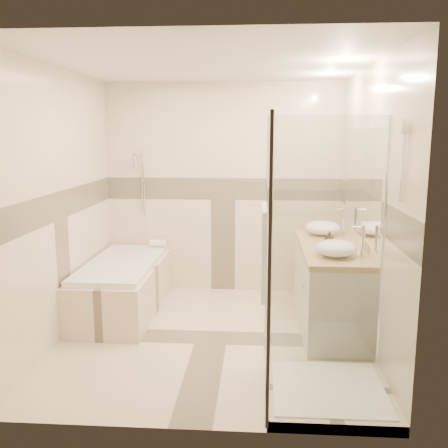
# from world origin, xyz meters

# --- Properties ---
(room) EXTENTS (2.82, 3.02, 2.52)m
(room) POSITION_xyz_m (0.06, 0.01, 1.26)
(room) COLOR beige
(room) RESTS_ON ground
(bathtub) EXTENTS (0.75, 1.70, 0.56)m
(bathtub) POSITION_xyz_m (-1.02, 0.65, 0.31)
(bathtub) COLOR beige
(bathtub) RESTS_ON ground
(vanity) EXTENTS (0.58, 1.62, 0.85)m
(vanity) POSITION_xyz_m (1.12, 0.30, 0.43)
(vanity) COLOR silver
(vanity) RESTS_ON ground
(shower_enclosure) EXTENTS (0.96, 0.93, 2.04)m
(shower_enclosure) POSITION_xyz_m (0.83, -0.97, 0.51)
(shower_enclosure) COLOR beige
(shower_enclosure) RESTS_ON ground
(vessel_sink_near) EXTENTS (0.37, 0.37, 0.15)m
(vessel_sink_near) POSITION_xyz_m (1.10, 0.79, 0.92)
(vessel_sink_near) COLOR white
(vessel_sink_near) RESTS_ON vanity
(vessel_sink_far) EXTENTS (0.36, 0.36, 0.14)m
(vessel_sink_far) POSITION_xyz_m (1.10, -0.16, 0.92)
(vessel_sink_far) COLOR white
(vessel_sink_far) RESTS_ON vanity
(faucet_near) EXTENTS (0.12, 0.03, 0.29)m
(faucet_near) POSITION_xyz_m (1.32, 0.79, 1.02)
(faucet_near) COLOR silver
(faucet_near) RESTS_ON vanity
(faucet_far) EXTENTS (0.11, 0.03, 0.28)m
(faucet_far) POSITION_xyz_m (1.32, -0.16, 1.01)
(faucet_far) COLOR silver
(faucet_far) RESTS_ON vanity
(amenity_bottle_a) EXTENTS (0.08, 0.08, 0.14)m
(amenity_bottle_a) POSITION_xyz_m (1.10, 0.25, 0.92)
(amenity_bottle_a) COLOR black
(amenity_bottle_a) RESTS_ON vanity
(amenity_bottle_b) EXTENTS (0.12, 0.12, 0.13)m
(amenity_bottle_b) POSITION_xyz_m (1.10, 0.25, 0.92)
(amenity_bottle_b) COLOR black
(amenity_bottle_b) RESTS_ON vanity
(folded_towels) EXTENTS (0.19, 0.29, 0.09)m
(folded_towels) POSITION_xyz_m (1.10, 1.01, 0.89)
(folded_towels) COLOR white
(folded_towels) RESTS_ON vanity
(rolled_towel) EXTENTS (0.19, 0.09, 0.09)m
(rolled_towel) POSITION_xyz_m (-0.78, 1.35, 0.60)
(rolled_towel) COLOR white
(rolled_towel) RESTS_ON bathtub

